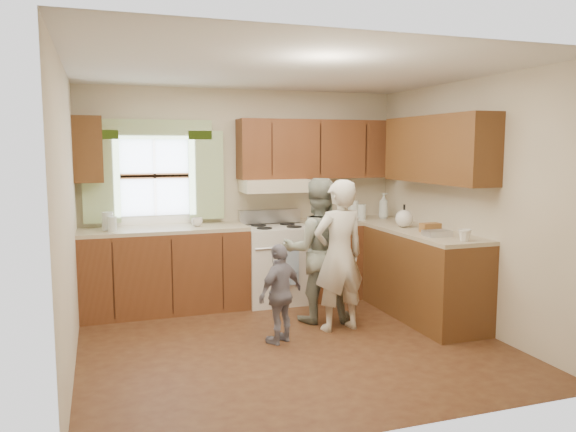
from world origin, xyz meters
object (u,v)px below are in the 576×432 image
object	(u,v)px
woman_left	(339,255)
woman_right	(317,250)
stove	(276,263)
child	(281,293)

from	to	relation	value
woman_left	woman_right	distance (m)	0.36
woman_left	woman_right	bearing A→B (deg)	-81.36
woman_left	woman_right	size ratio (longest dim) A/B	1.00
stove	woman_right	size ratio (longest dim) A/B	0.71
woman_right	child	size ratio (longest dim) A/B	1.61
stove	woman_left	size ratio (longest dim) A/B	0.71
woman_right	stove	bearing A→B (deg)	-65.83
stove	child	distance (m)	1.43
child	stove	bearing A→B (deg)	-136.46
stove	woman_right	world-z (taller)	woman_right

